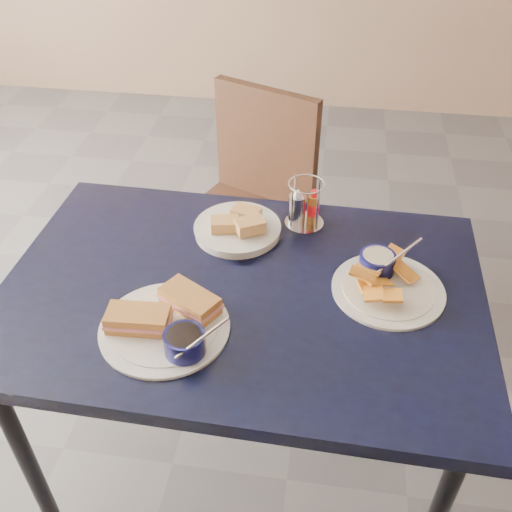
# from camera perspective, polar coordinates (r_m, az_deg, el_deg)

# --- Properties ---
(ground) EXTENTS (6.00, 6.00, 0.00)m
(ground) POSITION_cam_1_polar(r_m,az_deg,el_deg) (2.16, -6.17, -12.89)
(ground) COLOR #525257
(ground) RESTS_ON ground
(dining_table) EXTENTS (1.20, 0.81, 0.75)m
(dining_table) POSITION_cam_1_polar(r_m,az_deg,el_deg) (1.45, -1.41, -5.10)
(dining_table) COLOR black
(dining_table) RESTS_ON ground
(chair_far) EXTENTS (0.54, 0.55, 0.89)m
(chair_far) POSITION_cam_1_polar(r_m,az_deg,el_deg) (2.19, -1.19, 6.45)
(chair_far) COLOR black
(chair_far) RESTS_ON ground
(sandwich_plate) EXTENTS (0.31, 0.30, 0.12)m
(sandwich_plate) POSITION_cam_1_polar(r_m,az_deg,el_deg) (1.30, -8.78, -6.55)
(sandwich_plate) COLOR white
(sandwich_plate) RESTS_ON dining_table
(plantain_plate) EXTENTS (0.27, 0.27, 0.12)m
(plantain_plate) POSITION_cam_1_polar(r_m,az_deg,el_deg) (1.43, 12.65, -2.29)
(plantain_plate) COLOR white
(plantain_plate) RESTS_ON dining_table
(bread_basket) EXTENTS (0.24, 0.24, 0.07)m
(bread_basket) POSITION_cam_1_polar(r_m,az_deg,el_deg) (1.57, -1.79, 2.85)
(bread_basket) COLOR white
(bread_basket) RESTS_ON dining_table
(condiment_caddy) EXTENTS (0.11, 0.11, 0.14)m
(condiment_caddy) POSITION_cam_1_polar(r_m,az_deg,el_deg) (1.59, 4.77, 4.93)
(condiment_caddy) COLOR silver
(condiment_caddy) RESTS_ON dining_table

